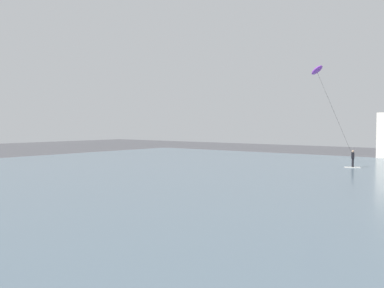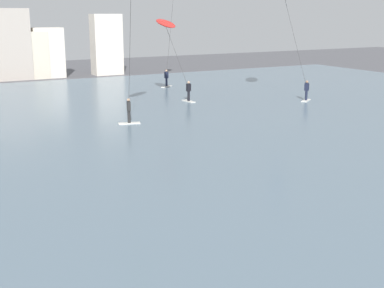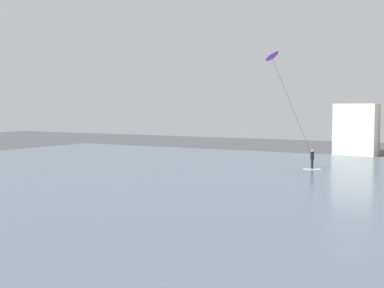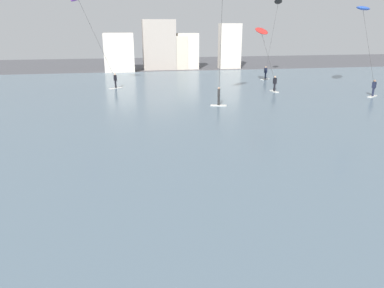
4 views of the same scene
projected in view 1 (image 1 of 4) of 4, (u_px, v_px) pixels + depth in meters
water_bay at (365, 187)px, 29.20m from camera, size 84.00×52.00×0.10m
kitesurfer_purple at (322, 83)px, 41.80m from camera, size 4.85×3.35×9.79m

